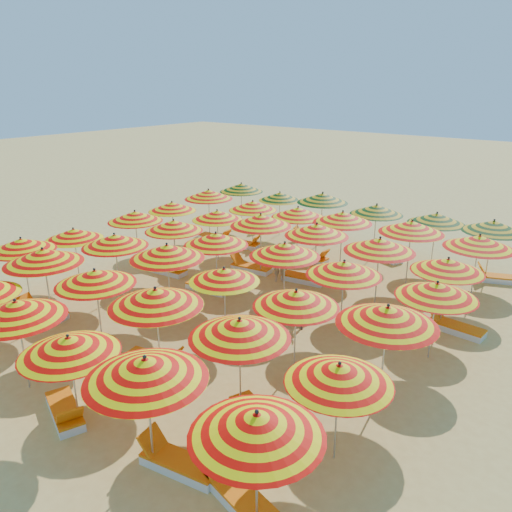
# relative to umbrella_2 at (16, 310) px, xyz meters

# --- Properties ---
(ground) EXTENTS (120.00, 120.00, 0.00)m
(ground) POSITION_rel_umbrella_2_xyz_m (1.09, 7.66, -2.22)
(ground) COLOR #D9B960
(ground) RESTS_ON ground
(umbrella_2) EXTENTS (2.57, 2.57, 2.52)m
(umbrella_2) POSITION_rel_umbrella_2_xyz_m (0.00, 0.00, 0.00)
(umbrella_2) COLOR silver
(umbrella_2) RESTS_ON ground
(umbrella_3) EXTENTS (2.46, 2.46, 2.35)m
(umbrella_3) POSITION_rel_umbrella_2_xyz_m (2.34, -0.06, -0.15)
(umbrella_3) COLOR silver
(umbrella_3) RESTS_ON ground
(umbrella_4) EXTENTS (2.82, 2.82, 2.60)m
(umbrella_4) POSITION_rel_umbrella_2_xyz_m (4.68, 0.14, 0.07)
(umbrella_4) COLOR silver
(umbrella_4) RESTS_ON ground
(umbrella_5) EXTENTS (3.07, 3.07, 2.47)m
(umbrella_5) POSITION_rel_umbrella_2_xyz_m (7.29, 0.28, -0.04)
(umbrella_5) COLOR silver
(umbrella_5) RESTS_ON ground
(umbrella_6) EXTENTS (2.67, 2.67, 2.44)m
(umbrella_6) POSITION_rel_umbrella_2_xyz_m (-5.12, 2.83, -0.08)
(umbrella_6) COLOR silver
(umbrella_6) RESTS_ON ground
(umbrella_7) EXTENTS (3.02, 3.02, 2.61)m
(umbrella_7) POSITION_rel_umbrella_2_xyz_m (-2.95, 2.42, 0.08)
(umbrella_7) COLOR silver
(umbrella_7) RESTS_ON ground
(umbrella_8) EXTENTS (2.90, 2.90, 2.47)m
(umbrella_8) POSITION_rel_umbrella_2_xyz_m (-0.42, 2.55, -0.05)
(umbrella_8) COLOR silver
(umbrella_8) RESTS_ON ground
(umbrella_9) EXTENTS (3.08, 3.08, 2.61)m
(umbrella_9) POSITION_rel_umbrella_2_xyz_m (2.27, 2.49, 0.08)
(umbrella_9) COLOR silver
(umbrella_9) RESTS_ON ground
(umbrella_10) EXTENTS (3.03, 3.03, 2.51)m
(umbrella_10) POSITION_rel_umbrella_2_xyz_m (4.95, 2.64, -0.01)
(umbrella_10) COLOR silver
(umbrella_10) RESTS_ON ground
(umbrella_11) EXTENTS (2.48, 2.48, 2.34)m
(umbrella_11) POSITION_rel_umbrella_2_xyz_m (7.53, 2.62, -0.16)
(umbrella_11) COLOR silver
(umbrella_11) RESTS_ON ground
(umbrella_12) EXTENTS (2.43, 2.43, 2.30)m
(umbrella_12) POSITION_rel_umbrella_2_xyz_m (-5.17, 4.90, -0.20)
(umbrella_12) COLOR silver
(umbrella_12) RESTS_ON ground
(umbrella_13) EXTENTS (3.00, 3.00, 2.48)m
(umbrella_13) POSITION_rel_umbrella_2_xyz_m (-2.84, 5.06, -0.04)
(umbrella_13) COLOR silver
(umbrella_13) RESTS_ON ground
(umbrella_14) EXTENTS (3.20, 3.20, 2.61)m
(umbrella_14) POSITION_rel_umbrella_2_xyz_m (-0.22, 5.15, 0.07)
(umbrella_14) COLOR silver
(umbrella_14) RESTS_ON ground
(umbrella_15) EXTENTS (2.63, 2.63, 2.28)m
(umbrella_15) POSITION_rel_umbrella_2_xyz_m (2.12, 5.30, -0.21)
(umbrella_15) COLOR silver
(umbrella_15) RESTS_ON ground
(umbrella_16) EXTENTS (2.82, 2.82, 2.44)m
(umbrella_16) POSITION_rel_umbrella_2_xyz_m (4.96, 4.94, -0.08)
(umbrella_16) COLOR silver
(umbrella_16) RESTS_ON ground
(umbrella_17) EXTENTS (3.20, 3.20, 2.59)m
(umbrella_17) POSITION_rel_umbrella_2_xyz_m (7.36, 5.21, 0.06)
(umbrella_17) COLOR silver
(umbrella_17) RESTS_ON ground
(umbrella_18) EXTENTS (2.97, 2.97, 2.44)m
(umbrella_18) POSITION_rel_umbrella_2_xyz_m (-5.05, 7.74, -0.08)
(umbrella_18) COLOR silver
(umbrella_18) RESTS_ON ground
(umbrella_19) EXTENTS (2.40, 2.40, 2.43)m
(umbrella_19) POSITION_rel_umbrella_2_xyz_m (-2.73, 7.78, -0.08)
(umbrella_19) COLOR silver
(umbrella_19) RESTS_ON ground
(umbrella_20) EXTENTS (2.38, 2.38, 2.47)m
(umbrella_20) POSITION_rel_umbrella_2_xyz_m (-0.16, 7.42, -0.05)
(umbrella_20) COLOR silver
(umbrella_20) RESTS_ON ground
(umbrella_21) EXTENTS (3.11, 3.11, 2.53)m
(umbrella_21) POSITION_rel_umbrella_2_xyz_m (2.56, 7.84, 0.01)
(umbrella_21) COLOR silver
(umbrella_21) RESTS_ON ground
(umbrella_22) EXTENTS (2.50, 2.50, 2.46)m
(umbrella_22) POSITION_rel_umbrella_2_xyz_m (4.88, 7.65, -0.06)
(umbrella_22) COLOR silver
(umbrella_22) RESTS_ON ground
(umbrella_23) EXTENTS (2.73, 2.73, 2.39)m
(umbrella_23) POSITION_rel_umbrella_2_xyz_m (7.63, 7.87, -0.12)
(umbrella_23) COLOR silver
(umbrella_23) RESTS_ON ground
(umbrella_24) EXTENTS (2.62, 2.62, 2.33)m
(umbrella_24) POSITION_rel_umbrella_2_xyz_m (-5.41, 10.17, -0.17)
(umbrella_24) COLOR silver
(umbrella_24) RESTS_ON ground
(umbrella_25) EXTENTS (2.72, 2.72, 2.32)m
(umbrella_25) POSITION_rel_umbrella_2_xyz_m (-2.72, 10.30, -0.18)
(umbrella_25) COLOR silver
(umbrella_25) RESTS_ON ground
(umbrella_26) EXTENTS (2.53, 2.53, 2.62)m
(umbrella_26) POSITION_rel_umbrella_2_xyz_m (-0.14, 10.04, 0.09)
(umbrella_26) COLOR silver
(umbrella_26) RESTS_ON ground
(umbrella_27) EXTENTS (2.78, 2.78, 2.56)m
(umbrella_27) POSITION_rel_umbrella_2_xyz_m (2.21, 10.42, 0.03)
(umbrella_27) COLOR silver
(umbrella_27) RESTS_ON ground
(umbrella_28) EXTENTS (2.91, 2.91, 2.58)m
(umbrella_28) POSITION_rel_umbrella_2_xyz_m (4.87, 10.15, 0.05)
(umbrella_28) COLOR silver
(umbrella_28) RESTS_ON ground
(umbrella_29) EXTENTS (2.46, 2.46, 2.39)m
(umbrella_29) POSITION_rel_umbrella_2_xyz_m (7.22, 10.03, -0.11)
(umbrella_29) COLOR silver
(umbrella_29) RESTS_ON ground
(umbrella_30) EXTENTS (2.42, 2.42, 2.53)m
(umbrella_30) POSITION_rel_umbrella_2_xyz_m (-5.32, 12.53, 0.01)
(umbrella_30) COLOR silver
(umbrella_30) RESTS_ON ground
(umbrella_31) EXTENTS (2.26, 2.26, 2.36)m
(umbrella_31) POSITION_rel_umbrella_2_xyz_m (-2.50, 12.49, -0.14)
(umbrella_31) COLOR silver
(umbrella_31) RESTS_ON ground
(umbrella_32) EXTENTS (3.07, 3.07, 2.46)m
(umbrella_32) POSITION_rel_umbrella_2_xyz_m (0.00, 12.49, -0.06)
(umbrella_32) COLOR silver
(umbrella_32) RESTS_ON ground
(umbrella_33) EXTENTS (2.48, 2.48, 2.57)m
(umbrella_33) POSITION_rel_umbrella_2_xyz_m (2.10, 12.61, 0.04)
(umbrella_33) COLOR silver
(umbrella_33) RESTS_ON ground
(umbrella_34) EXTENTS (2.89, 2.89, 2.62)m
(umbrella_34) POSITION_rel_umbrella_2_xyz_m (4.93, 12.82, 0.09)
(umbrella_34) COLOR silver
(umbrella_34) RESTS_ON ground
(umbrella_35) EXTENTS (2.97, 2.97, 2.54)m
(umbrella_35) POSITION_rel_umbrella_2_xyz_m (7.41, 12.70, 0.02)
(umbrella_35) COLOR silver
(umbrella_35) RESTS_ON ground
(umbrella_36) EXTENTS (2.95, 2.95, 2.45)m
(umbrella_36) POSITION_rel_umbrella_2_xyz_m (-5.33, 15.07, -0.06)
(umbrella_36) COLOR silver
(umbrella_36) RESTS_ON ground
(umbrella_37) EXTENTS (2.66, 2.66, 2.28)m
(umbrella_37) POSITION_rel_umbrella_2_xyz_m (-2.84, 15.13, -0.21)
(umbrella_37) COLOR silver
(umbrella_37) RESTS_ON ground
(umbrella_38) EXTENTS (2.72, 2.72, 2.58)m
(umbrella_38) POSITION_rel_umbrella_2_xyz_m (-0.38, 15.16, 0.05)
(umbrella_38) COLOR silver
(umbrella_38) RESTS_ON ground
(umbrella_39) EXTENTS (2.95, 2.95, 2.47)m
(umbrella_39) POSITION_rel_umbrella_2_xyz_m (2.49, 14.98, -0.05)
(umbrella_39) COLOR silver
(umbrella_39) RESTS_ON ground
(umbrella_40) EXTENTS (2.35, 2.35, 2.47)m
(umbrella_40) POSITION_rel_umbrella_2_xyz_m (5.07, 15.16, -0.05)
(umbrella_40) COLOR silver
(umbrella_40) RESTS_ON ground
(umbrella_41) EXTENTS (3.04, 3.04, 2.50)m
(umbrella_41) POSITION_rel_umbrella_2_xyz_m (7.26, 15.25, -0.02)
(umbrella_41) COLOR silver
(umbrella_41) RESTS_ON ground
(lounger_1) EXTENTS (1.83, 1.14, 0.69)m
(lounger_1) POSITION_rel_umbrella_2_xyz_m (1.84, -0.10, -2.07)
(lounger_1) COLOR white
(lounger_1) RESTS_ON ground
(lounger_2) EXTENTS (1.81, 0.88, 0.69)m
(lounger_2) POSITION_rel_umbrella_2_xyz_m (5.18, 0.38, -2.07)
(lounger_2) COLOR white
(lounger_2) RESTS_ON ground
(lounger_3) EXTENTS (1.82, 0.96, 0.69)m
(lounger_3) POSITION_rel_umbrella_2_xyz_m (6.69, 0.49, -2.07)
(lounger_3) COLOR white
(lounger_3) RESTS_ON ground
(lounger_4) EXTENTS (1.82, 1.02, 0.69)m
(lounger_4) POSITION_rel_umbrella_2_xyz_m (-3.54, 2.40, -2.07)
(lounger_4) COLOR white
(lounger_4) RESTS_ON ground
(lounger_5) EXTENTS (1.81, 0.90, 0.69)m
(lounger_5) POSITION_rel_umbrella_2_xyz_m (1.77, 2.71, -2.07)
(lounger_5) COLOR white
(lounger_5) RESTS_ON ground
(lounger_6) EXTENTS (1.83, 1.16, 0.69)m
(lounger_6) POSITION_rel_umbrella_2_xyz_m (5.54, 2.56, -2.07)
(lounger_6) COLOR white
(lounger_6) RESTS_ON ground
(lounger_7) EXTENTS (1.81, 0.91, 0.69)m
(lounger_7) POSITION_rel_umbrella_2_xyz_m (-0.72, 4.89, -2.07)
(lounger_7) COLOR white
(lounger_7) RESTS_ON ground
(lounger_8) EXTENTS (1.78, 0.75, 0.69)m
(lounger_8) POSITION_rel_umbrella_2_xyz_m (-3.24, 7.79, -2.07)
(lounger_8) COLOR white
(lounger_8) RESTS_ON ground
(lounger_9) EXTENTS (1.79, 0.78, 0.69)m
(lounger_9) POSITION_rel_umbrella_2_xyz_m (-0.66, 7.49, -2.07)
(lounger_9) COLOR white
(lounger_9) RESTS_ON ground
(lounger_10) EXTENTS (1.80, 0.85, 0.69)m
(lounger_10) POSITION_rel_umbrella_2_xyz_m (-0.74, 10.12, -2.07)
(lounger_10) COLOR white
(lounger_10) RESTS_ON ground
(lounger_11) EXTENTS (1.80, 0.85, 0.69)m
(lounger_11) POSITION_rel_umbrella_2_xyz_m (1.71, 10.49, -2.07)
(lounger_11) COLOR white
(lounger_11) RESTS_ON ground
(lounger_12) EXTENTS (1.77, 0.71, 0.69)m
(lounger_12) POSITION_rel_umbrella_2_xyz_m (7.72, 9.94, -2.07)
(lounger_12) COLOR white
(lounger_12) RESTS_ON ground
(lounger_13) EXTENTS (1.76, 0.68, 0.69)m
(lounger_13) POSITION_rel_umbrella_2_xyz_m (-4.72, 12.30, -2.07)
(lounger_13) COLOR white
(lounger_13) RESTS_ON ground
(lounger_14) EXTENTS (1.81, 0.88, 0.69)m
(lounger_14) POSITION_rel_umbrella_2_xyz_m (-3.00, 12.38, -2.07)
(lounger_14) COLOR white
(lounger_14) RESTS_ON ground
(lounger_15) EXTENTS (1.76, 0.68, 0.69)m
(lounger_15) POSITION_rel_umbrella_2_xyz_m (0.60, 12.68, -2.07)
(lounger_15) COLOR white
(lounger_15) RESTS_ON ground
(lounger_16) EXTENTS (1.82, 0.97, 0.69)m
(lounger_16) POSITION_rel_umbrella_2_xyz_m (-4.73, 15.08, -2.07)
(lounger_16) COLOR white
(lounger_16) RESTS_ON ground
(lounger_17) EXTENTS (1.83, 1.06, 0.69)m
(lounger_17) POSITION_rel_umbrella_2_xyz_m (-0.97, 15.19, -2.07)
(lounger_17) COLOR white
(lounger_17) RESTS_ON ground
(lounger_18) EXTENTS (1.83, 1.14, 0.69)m
(lounger_18) POSITION_rel_umbrella_2_xyz_m (2.99, 15.01, -2.07)
(lounger_18) COLOR white
(lounger_18) RESTS_ON ground
(lounger_19) EXTENTS (1.82, 1.19, 0.69)m
(lounger_19) POSITION_rel_umbrella_2_xyz_m (7.76, 15.26, -2.07)
(lounger_19) COLOR white
(lounger_19) RESTS_ON ground
(beachgoer_b) EXTENTS (0.69, 0.57, 1.29)m
(beachgoer_b) POSITION_rel_umbrella_2_xyz_m (3.68, 7.09, -1.58)
(beachgoer_b) COLOR tan
(beachgoer_b) RESTS_ON ground
(beachgoer_a) EXTENTS (0.68, 0.60, 1.56)m
(beachgoer_a) POSITION_rel_umbrella_2_xyz_m (0.90, 9.95, -1.44)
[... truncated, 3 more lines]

